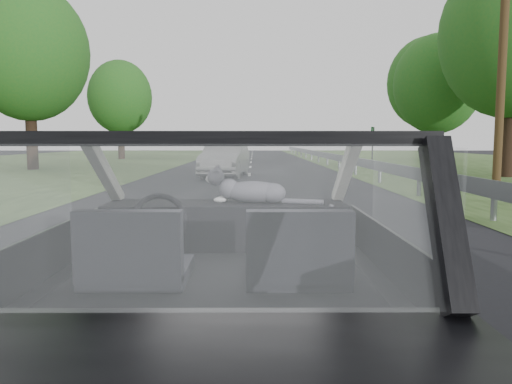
{
  "coord_description": "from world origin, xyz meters",
  "views": [
    {
      "loc": [
        0.19,
        -2.69,
        1.41
      ],
      "look_at": [
        0.2,
        0.54,
        1.08
      ],
      "focal_mm": 35.0,
      "sensor_mm": 36.0,
      "label": 1
    }
  ],
  "objects_px": {
    "subject_car": "(220,266)",
    "utility_pole": "(503,55)",
    "highway_sign": "(372,146)",
    "cat": "(253,190)",
    "other_car": "(225,159)"
  },
  "relations": [
    {
      "from": "highway_sign",
      "to": "subject_car",
      "type": "bearing_deg",
      "value": -82.0
    },
    {
      "from": "other_car",
      "to": "cat",
      "type": "bearing_deg",
      "value": -80.18
    },
    {
      "from": "cat",
      "to": "other_car",
      "type": "height_order",
      "value": "other_car"
    },
    {
      "from": "subject_car",
      "to": "utility_pole",
      "type": "height_order",
      "value": "utility_pole"
    },
    {
      "from": "cat",
      "to": "highway_sign",
      "type": "relative_size",
      "value": 0.26
    },
    {
      "from": "highway_sign",
      "to": "utility_pole",
      "type": "distance_m",
      "value": 12.25
    },
    {
      "from": "utility_pole",
      "to": "highway_sign",
      "type": "bearing_deg",
      "value": 96.47
    },
    {
      "from": "cat",
      "to": "other_car",
      "type": "relative_size",
      "value": 0.14
    },
    {
      "from": "other_car",
      "to": "highway_sign",
      "type": "relative_size",
      "value": 1.91
    },
    {
      "from": "subject_car",
      "to": "utility_pole",
      "type": "xyz_separation_m",
      "value": [
        8.22,
        13.72,
        3.45
      ]
    },
    {
      "from": "highway_sign",
      "to": "utility_pole",
      "type": "xyz_separation_m",
      "value": [
        1.34,
        -11.79,
        3.08
      ]
    },
    {
      "from": "utility_pole",
      "to": "cat",
      "type": "bearing_deg",
      "value": -121.51
    },
    {
      "from": "subject_car",
      "to": "highway_sign",
      "type": "distance_m",
      "value": 26.42
    },
    {
      "from": "subject_car",
      "to": "other_car",
      "type": "bearing_deg",
      "value": 93.19
    },
    {
      "from": "cat",
      "to": "subject_car",
      "type": "bearing_deg",
      "value": -95.97
    }
  ]
}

